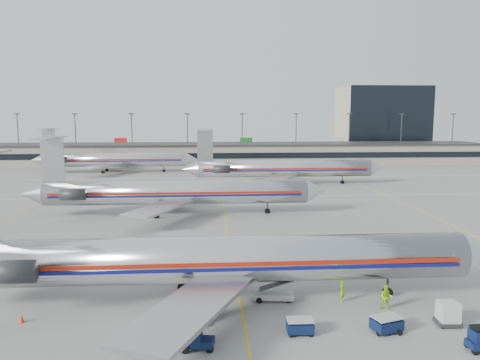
{
  "coord_description": "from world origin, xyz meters",
  "views": [
    {
      "loc": [
        -2.42,
        -42.68,
        14.39
      ],
      "look_at": [
        2.56,
        29.29,
        4.5
      ],
      "focal_mm": 35.0,
      "sensor_mm": 36.0,
      "label": 1
    }
  ],
  "objects": [
    {
      "name": "cart_outer",
      "position": [
        9.44,
        -13.72,
        0.57
      ],
      "size": [
        2.21,
        1.82,
        1.08
      ],
      "rotation": [
        0.0,
        0.0,
        0.31
      ],
      "color": "#0A163A",
      "rests_on": "ground"
    },
    {
      "name": "apron_markings",
      "position": [
        0.0,
        10.0,
        0.01
      ],
      "size": [
        160.0,
        0.15,
        0.02
      ],
      "primitive_type": "cube",
      "color": "silver",
      "rests_on": "ground"
    },
    {
      "name": "ramp_worker_near",
      "position": [
        7.98,
        -8.4,
        0.85
      ],
      "size": [
        0.68,
        0.74,
        1.7
      ],
      "primitive_type": "imported",
      "rotation": [
        0.0,
        0.0,
        0.99
      ],
      "color": "#7BC412",
      "rests_on": "ground"
    },
    {
      "name": "cart_inner",
      "position": [
        3.59,
        -13.56,
        0.53
      ],
      "size": [
        1.78,
        1.24,
        1.0
      ],
      "rotation": [
        0.0,
        0.0,
        -0.02
      ],
      "color": "#0A163A",
      "rests_on": "ground"
    },
    {
      "name": "jet_second_row",
      "position": [
        -7.84,
        25.19,
        3.37
      ],
      "size": [
        44.39,
        26.14,
        11.62
      ],
      "color": "silver",
      "rests_on": "ground"
    },
    {
      "name": "belt_loader",
      "position": [
        2.68,
        -7.84,
        0.53
      ],
      "size": [
        3.83,
        1.51,
        1.98
      ],
      "rotation": [
        0.0,
        0.0,
        -0.11
      ],
      "color": "#A0A0A0",
      "rests_on": "ground"
    },
    {
      "name": "jet_third_row",
      "position": [
        12.89,
        54.73,
        3.42
      ],
      "size": [
        43.02,
        26.46,
        11.76
      ],
      "color": "silver",
      "rests_on": "ground"
    },
    {
      "name": "distant_building",
      "position": [
        62.0,
        128.0,
        12.5
      ],
      "size": [
        30.0,
        20.0,
        25.0
      ],
      "primitive_type": "cube",
      "color": "tan",
      "rests_on": "ground"
    },
    {
      "name": "ground",
      "position": [
        0.0,
        0.0,
        0.0
      ],
      "size": [
        260.0,
        260.0,
        0.0
      ],
      "primitive_type": "plane",
      "color": "gray",
      "rests_on": "ground"
    },
    {
      "name": "terminal",
      "position": [
        0.0,
        97.97,
        3.16
      ],
      "size": [
        162.0,
        17.0,
        6.25
      ],
      "color": "gray",
      "rests_on": "ground"
    },
    {
      "name": "jet_back_row",
      "position": [
        -26.96,
        78.7,
        3.34
      ],
      "size": [
        42.05,
        25.87,
        11.5
      ],
      "color": "silver",
      "rests_on": "ground"
    },
    {
      "name": "cone_left",
      "position": [
        -15.59,
        -10.52,
        0.28
      ],
      "size": [
        0.55,
        0.55,
        0.57
      ],
      "primitive_type": "cone",
      "rotation": [
        0.0,
        0.0,
        -0.4
      ],
      "color": "#E34007",
      "rests_on": "ground"
    },
    {
      "name": "tug_left",
      "position": [
        -4.11,
        -11.72,
        0.84
      ],
      "size": [
        2.52,
        1.91,
        1.84
      ],
      "rotation": [
        0.0,
        0.0,
        0.39
      ],
      "color": "#0A163A",
      "rests_on": "ground"
    },
    {
      "name": "light_mast_row",
      "position": [
        0.0,
        112.0,
        8.58
      ],
      "size": [
        163.6,
        0.4,
        15.28
      ],
      "color": "#38383D",
      "rests_on": "ground"
    },
    {
      "name": "tug_center",
      "position": [
        -3.29,
        -15.24,
        0.76
      ],
      "size": [
        2.18,
        1.36,
        1.66
      ],
      "rotation": [
        0.0,
        0.0,
        -0.18
      ],
      "color": "#0A163A",
      "rests_on": "ground"
    },
    {
      "name": "cone_right",
      "position": [
        9.53,
        -12.54,
        0.31
      ],
      "size": [
        0.6,
        0.6,
        0.62
      ],
      "primitive_type": "cone",
      "rotation": [
        0.0,
        0.0,
        -0.42
      ],
      "color": "#E34007",
      "rests_on": "ground"
    },
    {
      "name": "ramp_worker_far",
      "position": [
        10.79,
        -10.18,
        0.98
      ],
      "size": [
        1.11,
        0.96,
        1.95
      ],
      "primitive_type": "imported",
      "rotation": [
        0.0,
        0.0,
        -0.27
      ],
      "color": "#9CD714",
      "rests_on": "ground"
    },
    {
      "name": "uld_container",
      "position": [
        14.08,
        -13.0,
        0.84
      ],
      "size": [
        1.65,
        1.4,
        1.66
      ],
      "rotation": [
        0.0,
        0.0,
        -0.06
      ],
      "color": "#2D2D30",
      "rests_on": "ground"
    },
    {
      "name": "jet_foreground",
      "position": [
        -2.64,
        -7.68,
        3.44
      ],
      "size": [
        45.27,
        26.66,
        11.85
      ],
      "color": "silver",
      "rests_on": "ground"
    }
  ]
}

